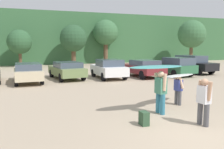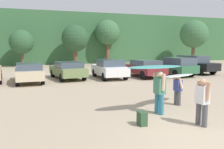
{
  "view_description": "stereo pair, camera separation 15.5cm",
  "coord_description": "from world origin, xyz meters",
  "px_view_note": "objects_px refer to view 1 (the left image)",
  "views": [
    {
      "loc": [
        -4.52,
        -5.54,
        2.58
      ],
      "look_at": [
        -0.18,
        6.47,
        1.0
      ],
      "focal_mm": 38.11,
      "sensor_mm": 36.0,
      "label": 1
    },
    {
      "loc": [
        -4.38,
        -5.59,
        2.58
      ],
      "look_at": [
        -0.18,
        6.47,
        1.0
      ],
      "focal_mm": 38.11,
      "sensor_mm": 36.0,
      "label": 2
    }
  ],
  "objects_px": {
    "parked_car_champagne": "(28,72)",
    "person_companion": "(204,99)",
    "parked_car_black": "(191,64)",
    "person_adult": "(161,90)",
    "surfboard_teal": "(157,67)",
    "backpack_dropped": "(144,118)",
    "person_child": "(178,88)",
    "surfboard_white": "(177,76)",
    "parked_car_maroon": "(143,68)",
    "parked_car_forest_green": "(173,66)",
    "parked_car_white": "(109,69)",
    "parked_car_olive_green": "(67,70)"
  },
  "relations": [
    {
      "from": "person_child",
      "to": "backpack_dropped",
      "type": "bearing_deg",
      "value": 30.35
    },
    {
      "from": "parked_car_olive_green",
      "to": "parked_car_maroon",
      "type": "relative_size",
      "value": 1.03
    },
    {
      "from": "person_child",
      "to": "person_companion",
      "type": "xyz_separation_m",
      "value": [
        -0.85,
        -2.54,
        0.13
      ]
    },
    {
      "from": "person_adult",
      "to": "backpack_dropped",
      "type": "xyz_separation_m",
      "value": [
        -1.19,
        -0.97,
        -0.69
      ]
    },
    {
      "from": "parked_car_olive_green",
      "to": "parked_car_maroon",
      "type": "height_order",
      "value": "parked_car_maroon"
    },
    {
      "from": "parked_car_maroon",
      "to": "person_adult",
      "type": "xyz_separation_m",
      "value": [
        -4.22,
        -9.67,
        0.17
      ]
    },
    {
      "from": "person_adult",
      "to": "parked_car_black",
      "type": "bearing_deg",
      "value": -137.94
    },
    {
      "from": "parked_car_champagne",
      "to": "person_adult",
      "type": "distance_m",
      "value": 10.78
    },
    {
      "from": "parked_car_maroon",
      "to": "person_child",
      "type": "relative_size",
      "value": 3.31
    },
    {
      "from": "person_child",
      "to": "surfboard_white",
      "type": "distance_m",
      "value": 0.53
    },
    {
      "from": "parked_car_black",
      "to": "person_companion",
      "type": "height_order",
      "value": "parked_car_black"
    },
    {
      "from": "parked_car_olive_green",
      "to": "parked_car_white",
      "type": "xyz_separation_m",
      "value": [
        3.13,
        -0.77,
        0.06
      ]
    },
    {
      "from": "parked_car_black",
      "to": "person_adult",
      "type": "relative_size",
      "value": 2.99
    },
    {
      "from": "parked_car_black",
      "to": "person_companion",
      "type": "bearing_deg",
      "value": 133.96
    },
    {
      "from": "parked_car_forest_green",
      "to": "backpack_dropped",
      "type": "distance_m",
      "value": 13.37
    },
    {
      "from": "person_child",
      "to": "person_companion",
      "type": "height_order",
      "value": "person_companion"
    },
    {
      "from": "parked_car_black",
      "to": "person_companion",
      "type": "distance_m",
      "value": 15.28
    },
    {
      "from": "parked_car_maroon",
      "to": "parked_car_black",
      "type": "relative_size",
      "value": 0.89
    },
    {
      "from": "parked_car_champagne",
      "to": "person_companion",
      "type": "relative_size",
      "value": 2.95
    },
    {
      "from": "person_adult",
      "to": "surfboard_teal",
      "type": "xyz_separation_m",
      "value": [
        -0.12,
        0.13,
        0.86
      ]
    },
    {
      "from": "surfboard_teal",
      "to": "backpack_dropped",
      "type": "bearing_deg",
      "value": 42.62
    },
    {
      "from": "person_companion",
      "to": "backpack_dropped",
      "type": "distance_m",
      "value": 2.01
    },
    {
      "from": "person_child",
      "to": "surfboard_white",
      "type": "height_order",
      "value": "surfboard_white"
    },
    {
      "from": "parked_car_champagne",
      "to": "parked_car_forest_green",
      "type": "distance_m",
      "value": 11.65
    },
    {
      "from": "parked_car_maroon",
      "to": "surfboard_white",
      "type": "distance_m",
      "value": 9.15
    },
    {
      "from": "parked_car_champagne",
      "to": "person_child",
      "type": "distance_m",
      "value": 10.71
    },
    {
      "from": "person_adult",
      "to": "backpack_dropped",
      "type": "distance_m",
      "value": 1.69
    },
    {
      "from": "surfboard_white",
      "to": "backpack_dropped",
      "type": "height_order",
      "value": "surfboard_white"
    },
    {
      "from": "parked_car_black",
      "to": "surfboard_teal",
      "type": "height_order",
      "value": "surfboard_teal"
    },
    {
      "from": "parked_car_olive_green",
      "to": "parked_car_white",
      "type": "height_order",
      "value": "parked_car_white"
    },
    {
      "from": "surfboard_teal",
      "to": "backpack_dropped",
      "type": "relative_size",
      "value": 5.18
    },
    {
      "from": "parked_car_white",
      "to": "parked_car_forest_green",
      "type": "xyz_separation_m",
      "value": [
        5.7,
        -0.21,
        0.04
      ]
    },
    {
      "from": "backpack_dropped",
      "to": "person_companion",
      "type": "bearing_deg",
      "value": -20.18
    },
    {
      "from": "person_companion",
      "to": "backpack_dropped",
      "type": "height_order",
      "value": "person_companion"
    },
    {
      "from": "person_child",
      "to": "person_companion",
      "type": "bearing_deg",
      "value": 66.34
    },
    {
      "from": "parked_car_white",
      "to": "parked_car_black",
      "type": "height_order",
      "value": "parked_car_black"
    },
    {
      "from": "person_companion",
      "to": "surfboard_white",
      "type": "height_order",
      "value": "person_companion"
    },
    {
      "from": "surfboard_teal",
      "to": "person_adult",
      "type": "bearing_deg",
      "value": 131.65
    },
    {
      "from": "parked_car_black",
      "to": "backpack_dropped",
      "type": "distance_m",
      "value": 15.94
    },
    {
      "from": "surfboard_teal",
      "to": "person_companion",
      "type": "bearing_deg",
      "value": 109.22
    },
    {
      "from": "parked_car_olive_green",
      "to": "person_adult",
      "type": "distance_m",
      "value": 10.7
    },
    {
      "from": "parked_car_white",
      "to": "surfboard_white",
      "type": "distance_m",
      "value": 8.81
    },
    {
      "from": "parked_car_forest_green",
      "to": "person_child",
      "type": "bearing_deg",
      "value": 139.19
    },
    {
      "from": "parked_car_white",
      "to": "person_adult",
      "type": "relative_size",
      "value": 2.44
    },
    {
      "from": "parked_car_maroon",
      "to": "person_child",
      "type": "xyz_separation_m",
      "value": [
        -2.78,
        -8.76,
        -0.01
      ]
    },
    {
      "from": "person_companion",
      "to": "surfboard_teal",
      "type": "xyz_separation_m",
      "value": [
        -0.72,
        1.75,
        0.91
      ]
    },
    {
      "from": "surfboard_teal",
      "to": "parked_car_champagne",
      "type": "bearing_deg",
      "value": -67.95
    },
    {
      "from": "parked_car_maroon",
      "to": "surfboard_teal",
      "type": "distance_m",
      "value": 10.54
    },
    {
      "from": "parked_car_champagne",
      "to": "person_companion",
      "type": "xyz_separation_m",
      "value": [
        5.22,
        -11.37,
        0.13
      ]
    },
    {
      "from": "parked_car_forest_green",
      "to": "person_adult",
      "type": "bearing_deg",
      "value": 135.75
    }
  ]
}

